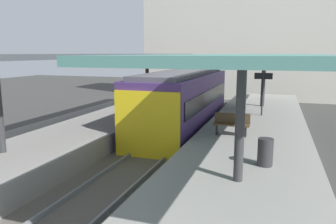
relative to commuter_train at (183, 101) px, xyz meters
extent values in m
plane|color=#383835|center=(0.00, -3.33, -1.73)|extent=(80.00, 80.00, 0.00)
cube|color=gray|center=(-3.80, -3.33, -1.23)|extent=(4.40, 28.00, 1.00)
cube|color=gray|center=(3.80, -3.33, -1.23)|extent=(4.40, 28.00, 1.00)
cube|color=#59544C|center=(0.00, -3.33, -1.63)|extent=(3.20, 28.00, 0.20)
cube|color=slate|center=(-0.72, -3.33, -1.46)|extent=(0.08, 28.00, 0.14)
cube|color=slate|center=(0.72, -3.33, -1.46)|extent=(0.08, 28.00, 0.14)
cube|color=#472D6B|center=(0.00, 0.03, -0.08)|extent=(2.70, 10.09, 2.90)
cube|color=yellow|center=(0.00, -5.04, -0.23)|extent=(2.65, 0.08, 2.60)
cube|color=black|center=(-1.37, 0.03, 0.27)|extent=(0.04, 9.29, 0.76)
cube|color=black|center=(1.37, 0.03, 0.27)|extent=(0.04, 9.29, 0.76)
cube|color=#515156|center=(0.00, 0.03, 1.47)|extent=(2.16, 9.59, 0.20)
cylinder|color=#333335|center=(-3.80, 4.37, 0.77)|extent=(0.24, 0.24, 3.00)
cube|color=#3D4247|center=(-3.80, -1.93, 2.36)|extent=(4.18, 21.00, 0.16)
cylinder|color=#333335|center=(3.80, -8.23, 0.77)|extent=(0.24, 0.24, 3.00)
cylinder|color=#333335|center=(3.80, 4.37, 0.77)|extent=(0.24, 0.24, 3.00)
cube|color=slate|center=(3.80, -1.93, 2.36)|extent=(4.18, 21.00, 0.16)
cube|color=black|center=(2.45, -3.59, -0.53)|extent=(0.08, 0.32, 0.40)
cube|color=black|center=(3.55, -3.59, -0.53)|extent=(0.08, 0.32, 0.40)
cube|color=#4C3823|center=(3.00, -3.59, -0.30)|extent=(1.40, 0.40, 0.06)
cube|color=#4C3823|center=(3.00, -3.41, -0.07)|extent=(1.40, 0.06, 0.40)
cylinder|color=#262628|center=(3.92, 1.17, 0.37)|extent=(0.08, 0.08, 2.20)
cube|color=black|center=(3.92, 1.17, 1.32)|extent=(0.90, 0.06, 0.32)
cylinder|color=#2D2D30|center=(4.40, -6.83, -0.33)|extent=(0.44, 0.44, 0.80)
cylinder|color=maroon|center=(3.16, -1.57, -0.31)|extent=(0.28, 0.28, 0.84)
cylinder|color=#998460|center=(3.16, -1.57, 0.44)|extent=(0.36, 0.36, 0.65)
sphere|color=beige|center=(3.16, -1.57, 0.87)|extent=(0.22, 0.22, 0.22)
cylinder|color=maroon|center=(2.56, 2.88, -0.32)|extent=(0.28, 0.28, 0.82)
cylinder|color=#998460|center=(2.56, 2.88, 0.43)|extent=(0.36, 0.36, 0.68)
sphere|color=beige|center=(2.56, 2.88, 0.88)|extent=(0.22, 0.22, 0.22)
cube|color=beige|center=(1.12, 16.67, 3.77)|extent=(18.00, 6.00, 11.00)
camera|label=1|loc=(4.62, -16.27, 2.47)|focal=34.95mm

